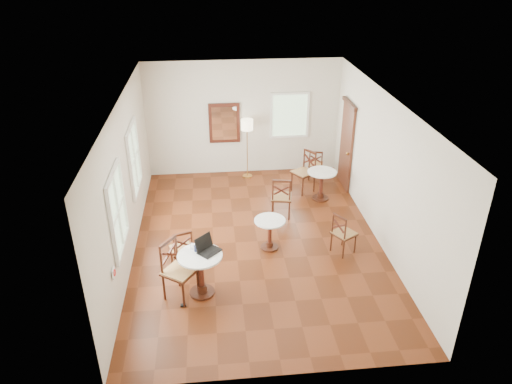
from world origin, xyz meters
TOP-DOWN VIEW (x-y plane):
  - ground at (0.00, 0.00)m, footprint 7.00×7.00m
  - room_shell at (-0.06, 0.27)m, footprint 5.02×7.02m
  - cafe_table_near at (-1.15, -1.56)m, footprint 0.77×0.77m
  - cafe_table_mid at (0.22, -0.27)m, footprint 0.62×0.62m
  - cafe_table_back at (1.71, 1.71)m, footprint 0.69×0.69m
  - chair_near_a at (-1.50, -0.79)m, footprint 0.51×0.51m
  - chair_near_b at (-1.52, -1.58)m, footprint 0.70×0.70m
  - chair_mid_a at (0.64, 0.98)m, footprint 0.53×0.53m
  - chair_mid_b at (1.64, -0.56)m, footprint 0.56×0.56m
  - chair_back_a at (1.82, 2.85)m, footprint 0.46×0.46m
  - chair_back_b at (1.39, 2.19)m, footprint 0.66×0.66m
  - floor_lamp at (0.06, 3.15)m, footprint 0.31×0.31m
  - laptop at (-1.02, -1.45)m, footprint 0.48×0.48m
  - mouse at (-1.16, -1.45)m, footprint 0.10×0.08m
  - navy_mug at (-1.20, -1.43)m, footprint 0.13×0.09m
  - water_glass at (-1.28, -1.37)m, footprint 0.07×0.07m
  - power_adapter at (-1.47, -1.87)m, footprint 0.09×0.06m

SIDE VIEW (x-z plane):
  - ground at x=0.00m, z-range 0.00..0.00m
  - power_adapter at x=-1.47m, z-range 0.00..0.04m
  - cafe_table_mid at x=0.22m, z-range 0.08..0.74m
  - chair_back_a at x=1.82m, z-range 0.00..0.82m
  - chair_near_a at x=-1.50m, z-range 0.00..0.87m
  - chair_mid_b at x=1.64m, z-range 0.00..0.88m
  - cafe_table_back at x=1.71m, z-range 0.09..0.82m
  - chair_mid_a at x=0.64m, z-range 0.00..0.99m
  - cafe_table_near at x=-1.15m, z-range 0.10..0.91m
  - chair_back_b at x=1.39m, z-range 0.00..1.04m
  - chair_near_b at x=-1.52m, z-range 0.00..1.10m
  - mouse at x=-1.16m, z-range 0.82..0.85m
  - navy_mug at x=-1.20m, z-range 0.82..0.92m
  - water_glass at x=-1.28m, z-range 0.82..0.93m
  - laptop at x=-1.02m, z-range 0.75..1.01m
  - floor_lamp at x=0.06m, z-range 0.55..2.13m
  - room_shell at x=-0.06m, z-range 0.38..3.39m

